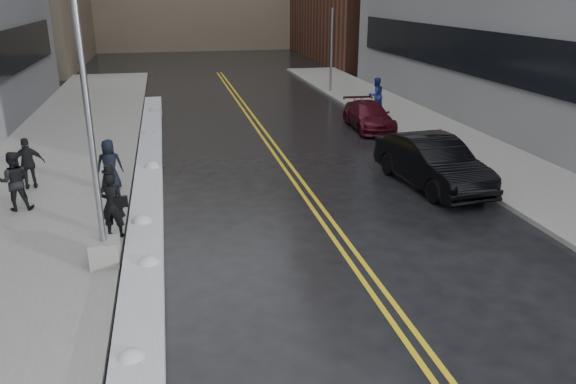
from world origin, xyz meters
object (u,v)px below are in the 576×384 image
traffic_signal (332,38)px  car_black (432,162)px  lamppost (94,166)px  car_maroon (369,116)px  pedestrian_c (110,165)px  pedestrian_d (28,163)px  pedestrian_east (376,95)px  fire_hydrant (439,137)px  pedestrian_fedora (112,205)px  pedestrian_b (15,181)px

traffic_signal → car_black: 18.34m
lamppost → car_maroon: size_ratio=1.81×
pedestrian_c → pedestrian_d: pedestrian_d is taller
lamppost → pedestrian_east: 19.30m
fire_hydrant → pedestrian_fedora: bearing=-152.3°
lamppost → pedestrian_b: lamppost is taller
traffic_signal → pedestrian_d: 21.76m
pedestrian_b → car_maroon: pedestrian_b is taller
car_black → pedestrian_fedora: bearing=-173.1°
pedestrian_east → car_black: (-2.16, -10.99, -0.23)m
traffic_signal → pedestrian_fedora: (-11.70, -20.41, -2.38)m
pedestrian_fedora → pedestrian_b: 3.83m
pedestrian_fedora → pedestrian_d: bearing=-45.2°
pedestrian_d → car_black: (12.78, -2.12, -0.15)m
traffic_signal → pedestrian_fedora: 23.64m
pedestrian_east → car_black: 11.20m
pedestrian_east → fire_hydrant: bearing=75.8°
pedestrian_b → car_maroon: (13.57, 8.06, -0.40)m
fire_hydrant → pedestrian_d: 15.22m
pedestrian_fedora → pedestrian_b: bearing=-29.7°
traffic_signal → pedestrian_fedora: bearing=-119.8°
fire_hydrant → pedestrian_b: pedestrian_b is taller
pedestrian_c → pedestrian_east: pedestrian_east is taller
pedestrian_c → car_black: bearing=172.4°
pedestrian_b → car_black: 12.76m
pedestrian_fedora → pedestrian_c: (-0.37, 3.77, -0.05)m
lamppost → car_maroon: lamppost is taller
car_maroon → pedestrian_fedora: bearing=-132.1°
pedestrian_b → pedestrian_east: bearing=-148.3°
pedestrian_fedora → car_black: (9.89, 2.34, -0.19)m
pedestrian_d → pedestrian_east: pedestrian_east is taller
pedestrian_b → traffic_signal: bearing=-133.4°
pedestrian_east → car_maroon: 3.07m
lamppost → pedestrian_d: (-2.79, 6.05, -1.56)m
fire_hydrant → pedestrian_fedora: 13.79m
pedestrian_fedora → pedestrian_east: bearing=-120.3°
pedestrian_b → pedestrian_east: 18.41m
pedestrian_fedora → car_maroon: pedestrian_fedora is taller
fire_hydrant → car_maroon: size_ratio=0.17×
pedestrian_b → car_black: pedestrian_b is taller
fire_hydrant → pedestrian_c: pedestrian_c is taller
pedestrian_fedora → car_black: size_ratio=0.35×
lamppost → fire_hydrant: size_ratio=10.45×
pedestrian_d → pedestrian_c: bearing=153.5°
pedestrian_b → pedestrian_c: 2.79m
pedestrian_fedora → traffic_signal: bearing=-108.0°
pedestrian_fedora → fire_hydrant: bearing=-140.5°
pedestrian_c → pedestrian_b: bearing=26.7°
traffic_signal → pedestrian_c: bearing=-126.0°
pedestrian_b → car_black: size_ratio=0.34×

